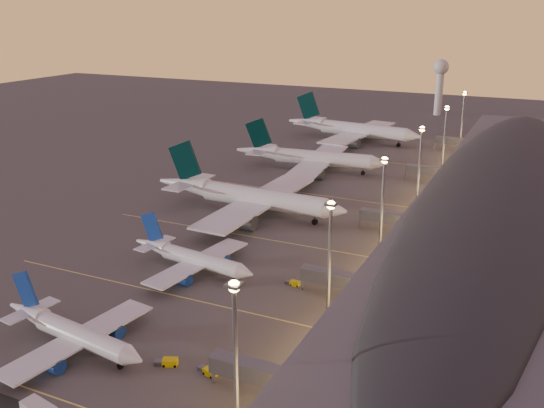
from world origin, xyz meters
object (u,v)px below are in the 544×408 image
(airliner_narrow_north, at_px, (192,258))
(baggage_tug_c, at_px, (293,283))
(airliner_wide_near, at_px, (248,197))
(airliner_wide_far, at_px, (352,129))
(baggage_tug_b, at_px, (167,362))
(airliner_narrow_south, at_px, (72,332))
(airliner_wide_mid, at_px, (310,158))
(radar_tower, at_px, (440,78))
(baggage_tug_a, at_px, (208,371))

(airliner_narrow_north, relative_size, baggage_tug_c, 10.21)
(airliner_wide_near, bearing_deg, airliner_narrow_north, -78.52)
(airliner_wide_near, relative_size, airliner_wide_far, 0.96)
(airliner_wide_near, distance_m, baggage_tug_c, 53.27)
(airliner_wide_near, bearing_deg, baggage_tug_b, -70.62)
(airliner_narrow_south, height_order, airliner_wide_mid, airliner_wide_mid)
(radar_tower, bearing_deg, airliner_narrow_north, -92.86)
(airliner_wide_far, distance_m, baggage_tug_a, 200.12)
(airliner_wide_near, bearing_deg, airliner_wide_far, 93.71)
(airliner_narrow_south, bearing_deg, airliner_wide_far, 100.59)
(airliner_wide_mid, distance_m, baggage_tug_a, 142.19)
(airliner_narrow_north, xyz_separation_m, airliner_wide_far, (-11.03, 160.23, 2.29))
(airliner_narrow_north, relative_size, airliner_wide_mid, 0.59)
(airliner_narrow_south, xyz_separation_m, baggage_tug_b, (19.62, 2.86, -2.83))
(airliner_narrow_south, height_order, radar_tower, radar_tower)
(airliner_wide_far, bearing_deg, radar_tower, 82.67)
(airliner_wide_mid, xyz_separation_m, airliner_wide_far, (-1.84, 58.93, 0.59))
(radar_tower, bearing_deg, baggage_tug_a, -87.26)
(airliner_wide_near, xyz_separation_m, airliner_wide_far, (-3.56, 115.78, 0.22))
(airliner_wide_near, bearing_deg, baggage_tug_c, -49.08)
(airliner_narrow_south, height_order, baggage_tug_a, airliner_narrow_south)
(airliner_wide_mid, xyz_separation_m, baggage_tug_c, (35.07, -98.08, -4.62))
(baggage_tug_b, bearing_deg, airliner_narrow_south, 166.10)
(radar_tower, height_order, baggage_tug_b, radar_tower)
(airliner_narrow_north, bearing_deg, airliner_wide_mid, 103.25)
(baggage_tug_b, bearing_deg, airliner_wide_mid, 78.96)
(radar_tower, distance_m, baggage_tug_c, 249.85)
(airliner_wide_mid, distance_m, baggage_tug_c, 104.27)
(airliner_narrow_south, distance_m, baggage_tug_a, 28.25)
(airliner_narrow_south, distance_m, airliner_wide_near, 84.62)
(radar_tower, bearing_deg, airliner_narrow_south, -92.76)
(radar_tower, relative_size, baggage_tug_a, 7.95)
(airliner_wide_near, relative_size, baggage_tug_b, 14.76)
(airliner_narrow_south, bearing_deg, baggage_tug_a, 15.31)
(airliner_wide_mid, distance_m, airliner_wide_far, 58.96)
(baggage_tug_a, bearing_deg, airliner_wide_mid, 119.55)
(airliner_wide_far, bearing_deg, baggage_tug_b, -74.46)
(airliner_wide_far, bearing_deg, airliner_wide_near, -81.11)
(airliner_wide_mid, distance_m, radar_tower, 152.99)
(airliner_narrow_north, distance_m, baggage_tug_a, 44.96)
(airliner_wide_mid, bearing_deg, airliner_wide_far, 86.35)
(airliner_narrow_north, xyz_separation_m, baggage_tug_a, (26.38, -36.29, -2.88))
(baggage_tug_a, relative_size, baggage_tug_b, 0.91)
(airliner_wide_near, height_order, baggage_tug_b, airliner_wide_near)
(airliner_narrow_south, distance_m, radar_tower, 292.65)
(baggage_tug_a, xyz_separation_m, baggage_tug_c, (-0.49, 39.51, -0.04))
(airliner_narrow_south, xyz_separation_m, airliner_narrow_north, (1.49, 39.93, -0.00))
(airliner_narrow_north, height_order, airliner_wide_mid, airliner_wide_mid)
(airliner_wide_mid, bearing_deg, baggage_tug_a, -80.95)
(airliner_wide_far, distance_m, radar_tower, 95.94)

